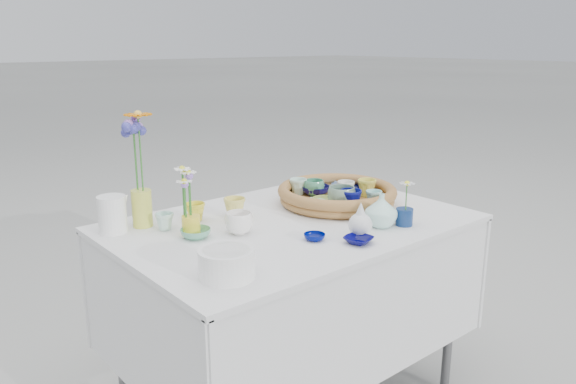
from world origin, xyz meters
TOP-DOWN VIEW (x-y plane):
  - wicker_tray at (0.28, 0.05)m, footprint 0.47×0.47m
  - tray_ceramic_0 at (0.27, 0.16)m, footprint 0.13×0.13m
  - tray_ceramic_1 at (0.42, 0.09)m, footprint 0.16×0.16m
  - tray_ceramic_2 at (0.41, 0.01)m, footprint 0.08×0.08m
  - tray_ceramic_3 at (0.27, 0.00)m, footprint 0.14×0.14m
  - tray_ceramic_4 at (0.21, -0.04)m, footprint 0.11×0.11m
  - tray_ceramic_5 at (0.14, 0.04)m, footprint 0.12×0.12m
  - tray_ceramic_6 at (0.21, 0.21)m, footprint 0.09×0.09m
  - tray_ceramic_7 at (0.34, 0.05)m, footprint 0.09×0.09m
  - tray_ceramic_8 at (0.36, 0.20)m, footprint 0.13×0.13m
  - tray_ceramic_9 at (0.23, -0.08)m, footprint 0.09×0.09m
  - tray_ceramic_10 at (0.18, 0.01)m, footprint 0.13×0.13m
  - tray_ceramic_11 at (0.33, -0.10)m, footprint 0.08×0.08m
  - tray_ceramic_12 at (0.25, 0.16)m, footprint 0.09×0.09m
  - loose_ceramic_0 at (-0.27, 0.22)m, footprint 0.08×0.08m
  - loose_ceramic_1 at (-0.13, 0.17)m, footprint 0.10×0.10m
  - loose_ceramic_2 at (-0.36, 0.07)m, footprint 0.12×0.12m
  - loose_ceramic_3 at (-0.23, 0.01)m, footprint 0.11×0.11m
  - loose_ceramic_4 at (-0.07, -0.20)m, footprint 0.09×0.09m
  - loose_ceramic_5 at (-0.40, 0.21)m, footprint 0.07×0.07m
  - loose_ceramic_6 at (0.02, -0.32)m, footprint 0.11×0.11m
  - fluted_bowl at (-0.46, -0.27)m, footprint 0.19×0.19m
  - bud_vase_paleblue at (0.07, -0.27)m, footprint 0.09×0.09m
  - bud_vase_seafoam at (0.20, -0.25)m, footprint 0.12×0.12m
  - bud_vase_cobalt at (0.28, -0.29)m, footprint 0.08×0.08m
  - single_daisy at (0.27, -0.30)m, footprint 0.08×0.08m
  - tall_vase_yellow at (-0.44, 0.29)m, footprint 0.07×0.07m
  - gerbera at (-0.44, 0.28)m, footprint 0.13×0.13m
  - hydrangea at (-0.44, 0.31)m, footprint 0.11×0.11m
  - white_pitcher at (-0.55, 0.30)m, footprint 0.16×0.14m
  - daisy_cup at (-0.35, 0.10)m, footprint 0.08×0.08m
  - daisy_posy at (-0.36, 0.12)m, footprint 0.09×0.09m

SIDE VIEW (x-z plane):
  - loose_ceramic_6 at x=0.02m, z-range 0.77..0.79m
  - loose_ceramic_4 at x=-0.07m, z-range 0.77..0.79m
  - loose_ceramic_2 at x=-0.36m, z-range 0.77..0.80m
  - tray_ceramic_5 at x=0.14m, z-range 0.78..0.81m
  - loose_ceramic_5 at x=-0.40m, z-range 0.77..0.82m
  - bud_vase_cobalt at x=0.28m, z-range 0.77..0.83m
  - tray_ceramic_3 at x=0.27m, z-range 0.78..0.81m
  - tray_ceramic_1 at x=0.42m, z-range 0.78..0.81m
  - daisy_cup at x=-0.35m, z-range 0.77..0.83m
  - tray_ceramic_8 at x=0.36m, z-range 0.78..0.81m
  - loose_ceramic_0 at x=-0.27m, z-range 0.77..0.83m
  - tray_ceramic_10 at x=0.18m, z-range 0.78..0.82m
  - tray_ceramic_0 at x=0.27m, z-range 0.78..0.82m
  - loose_ceramic_3 at x=-0.23m, z-range 0.77..0.84m
  - loose_ceramic_1 at x=-0.13m, z-range 0.77..0.84m
  - wicker_tray at x=0.28m, z-range 0.77..0.84m
  - fluted_bowl at x=-0.46m, z-range 0.77..0.85m
  - tray_ceramic_11 at x=0.33m, z-range 0.78..0.84m
  - tray_ceramic_12 at x=0.25m, z-range 0.78..0.85m
  - tray_ceramic_7 at x=0.34m, z-range 0.78..0.85m
  - tray_ceramic_6 at x=0.21m, z-range 0.78..0.85m
  - tray_ceramic_2 at x=0.41m, z-range 0.78..0.85m
  - tray_ceramic_9 at x=0.23m, z-range 0.78..0.86m
  - tray_ceramic_4 at x=0.21m, z-range 0.78..0.87m
  - bud_vase_seafoam at x=0.20m, z-range 0.77..0.88m
  - bud_vase_paleblue at x=0.07m, z-range 0.77..0.89m
  - white_pitcher at x=-0.55m, z-range 0.77..0.89m
  - tall_vase_yellow at x=-0.44m, z-range 0.77..0.90m
  - single_daisy at x=0.27m, z-range 0.82..0.93m
  - daisy_posy at x=-0.36m, z-range 0.83..0.99m
  - hydrangea at x=-0.44m, z-range 0.85..1.15m
  - gerbera at x=-0.44m, z-range 0.89..1.17m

